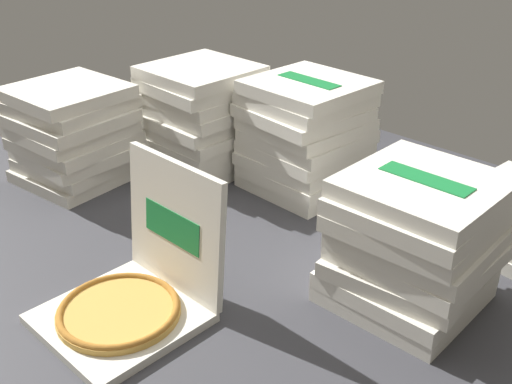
{
  "coord_description": "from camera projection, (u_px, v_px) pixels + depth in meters",
  "views": [
    {
      "loc": [
        1.36,
        -1.25,
        1.11
      ],
      "look_at": [
        0.04,
        0.1,
        0.14
      ],
      "focal_mm": 43.43,
      "sensor_mm": 36.0,
      "label": 1
    }
  ],
  "objects": [
    {
      "name": "water_bottle_2",
      "position": [
        299.0,
        98.0,
        3.12
      ],
      "size": [
        0.06,
        0.06,
        0.23
      ],
      "color": "silver",
      "rests_on": "ground_plane"
    },
    {
      "name": "ground_plane",
      "position": [
        228.0,
        236.0,
        2.15
      ],
      "size": [
        3.2,
        2.4,
        0.02
      ],
      "primitive_type": "cube",
      "color": "#38383D"
    },
    {
      "name": "pizza_stack_center_far",
      "position": [
        415.0,
        242.0,
        1.73
      ],
      "size": [
        0.44,
        0.43,
        0.39
      ],
      "color": "silver",
      "rests_on": "ground_plane"
    },
    {
      "name": "ice_bucket",
      "position": [
        271.0,
        113.0,
        3.0
      ],
      "size": [
        0.26,
        0.26,
        0.16
      ],
      "primitive_type": "cylinder",
      "color": "#B7BABF",
      "rests_on": "ground_plane"
    },
    {
      "name": "water_bottle_3",
      "position": [
        212.0,
        109.0,
        2.97
      ],
      "size": [
        0.06,
        0.06,
        0.23
      ],
      "color": "silver",
      "rests_on": "ground_plane"
    },
    {
      "name": "open_pizza_box",
      "position": [
        136.0,
        288.0,
        1.73
      ],
      "size": [
        0.39,
        0.44,
        0.42
      ],
      "color": "silver",
      "rests_on": "ground_plane"
    },
    {
      "name": "pizza_stack_left_far",
      "position": [
        74.0,
        134.0,
        2.46
      ],
      "size": [
        0.46,
        0.46,
        0.39
      ],
      "color": "silver",
      "rests_on": "ground_plane"
    },
    {
      "name": "pizza_stack_right_near",
      "position": [
        305.0,
        135.0,
        2.38
      ],
      "size": [
        0.43,
        0.44,
        0.44
      ],
      "color": "silver",
      "rests_on": "ground_plane"
    },
    {
      "name": "water_bottle_0",
      "position": [
        284.0,
        90.0,
        3.23
      ],
      "size": [
        0.06,
        0.06,
        0.23
      ],
      "color": "silver",
      "rests_on": "ground_plane"
    },
    {
      "name": "pizza_stack_left_mid",
      "position": [
        203.0,
        118.0,
        2.54
      ],
      "size": [
        0.41,
        0.42,
        0.44
      ],
      "color": "silver",
      "rests_on": "ground_plane"
    },
    {
      "name": "water_bottle_1",
      "position": [
        278.0,
        121.0,
        2.83
      ],
      "size": [
        0.06,
        0.06,
        0.23
      ],
      "color": "white",
      "rests_on": "ground_plane"
    }
  ]
}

